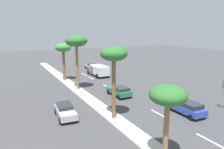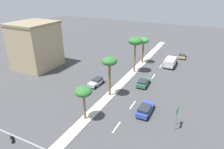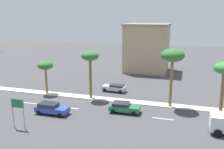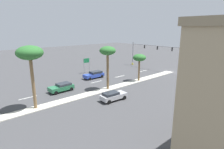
{
  "view_description": "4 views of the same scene",
  "coord_description": "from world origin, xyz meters",
  "px_view_note": "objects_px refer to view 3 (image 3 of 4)",
  "views": [
    {
      "loc": [
        -10.05,
        1.33,
        9.3
      ],
      "look_at": [
        2.58,
        25.82,
        3.55
      ],
      "focal_mm": 34.37,
      "sensor_mm": 36.0,
      "label": 1
    },
    {
      "loc": [
        14.96,
        -9.06,
        19.14
      ],
      "look_at": [
        -0.79,
        22.86,
        3.22
      ],
      "focal_mm": 31.84,
      "sensor_mm": 36.0,
      "label": 2
    },
    {
      "loc": [
        35.93,
        35.03,
        13.08
      ],
      "look_at": [
        -1.91,
        23.38,
        3.73
      ],
      "focal_mm": 39.87,
      "sensor_mm": 36.0,
      "label": 3
    },
    {
      "loc": [
        -24.1,
        40.34,
        10.69
      ],
      "look_at": [
        -1.38,
        20.5,
        3.03
      ],
      "focal_mm": 29.34,
      "sensor_mm": 36.0,
      "label": 4
    }
  ],
  "objects_px": {
    "sedan_blue_center": "(51,108)",
    "sedan_green_trailing": "(124,107)",
    "palm_tree_trailing": "(45,66)",
    "commercial_building": "(147,48)",
    "palm_tree_inboard": "(173,57)",
    "sedan_silver_left": "(115,88)",
    "palm_tree_far": "(90,58)",
    "directional_road_sign": "(18,107)"
  },
  "relations": [
    {
      "from": "sedan_blue_center",
      "to": "directional_road_sign",
      "type": "bearing_deg",
      "value": -15.49
    },
    {
      "from": "palm_tree_trailing",
      "to": "palm_tree_inboard",
      "type": "relative_size",
      "value": 0.65
    },
    {
      "from": "directional_road_sign",
      "to": "commercial_building",
      "type": "distance_m",
      "value": 37.43
    },
    {
      "from": "palm_tree_inboard",
      "to": "sedan_silver_left",
      "type": "bearing_deg",
      "value": -115.39
    },
    {
      "from": "commercial_building",
      "to": "palm_tree_inboard",
      "type": "height_order",
      "value": "commercial_building"
    },
    {
      "from": "commercial_building",
      "to": "palm_tree_inboard",
      "type": "bearing_deg",
      "value": 17.62
    },
    {
      "from": "directional_road_sign",
      "to": "palm_tree_trailing",
      "type": "xyz_separation_m",
      "value": [
        -13.03,
        -4.2,
        2.11
      ]
    },
    {
      "from": "palm_tree_inboard",
      "to": "sedan_blue_center",
      "type": "bearing_deg",
      "value": -63.53
    },
    {
      "from": "palm_tree_trailing",
      "to": "commercial_building",
      "type": "bearing_deg",
      "value": 149.78
    },
    {
      "from": "sedan_silver_left",
      "to": "sedan_blue_center",
      "type": "distance_m",
      "value": 13.46
    },
    {
      "from": "directional_road_sign",
      "to": "commercial_building",
      "type": "height_order",
      "value": "commercial_building"
    },
    {
      "from": "palm_tree_trailing",
      "to": "palm_tree_far",
      "type": "xyz_separation_m",
      "value": [
        0.14,
        8.26,
        1.88
      ]
    },
    {
      "from": "directional_road_sign",
      "to": "sedan_silver_left",
      "type": "bearing_deg",
      "value": 158.75
    },
    {
      "from": "palm_tree_inboard",
      "to": "commercial_building",
      "type": "bearing_deg",
      "value": -162.38
    },
    {
      "from": "palm_tree_inboard",
      "to": "sedan_green_trailing",
      "type": "xyz_separation_m",
      "value": [
        4.22,
        -5.93,
        -6.69
      ]
    },
    {
      "from": "palm_tree_far",
      "to": "palm_tree_inboard",
      "type": "bearing_deg",
      "value": 88.99
    },
    {
      "from": "palm_tree_trailing",
      "to": "sedan_green_trailing",
      "type": "height_order",
      "value": "palm_tree_trailing"
    },
    {
      "from": "sedan_silver_left",
      "to": "sedan_green_trailing",
      "type": "bearing_deg",
      "value": 24.16
    },
    {
      "from": "palm_tree_far",
      "to": "sedan_silver_left",
      "type": "bearing_deg",
      "value": 148.91
    },
    {
      "from": "commercial_building",
      "to": "palm_tree_far",
      "type": "distance_m",
      "value": 23.84
    },
    {
      "from": "palm_tree_trailing",
      "to": "sedan_silver_left",
      "type": "xyz_separation_m",
      "value": [
        -4.36,
        10.97,
        -4.02
      ]
    },
    {
      "from": "commercial_building",
      "to": "sedan_green_trailing",
      "type": "relative_size",
      "value": 2.67
    },
    {
      "from": "commercial_building",
      "to": "sedan_green_trailing",
      "type": "distance_m",
      "value": 28.16
    },
    {
      "from": "commercial_building",
      "to": "palm_tree_trailing",
      "type": "height_order",
      "value": "commercial_building"
    },
    {
      "from": "sedan_blue_center",
      "to": "sedan_green_trailing",
      "type": "height_order",
      "value": "sedan_blue_center"
    },
    {
      "from": "directional_road_sign",
      "to": "commercial_building",
      "type": "relative_size",
      "value": 0.32
    },
    {
      "from": "palm_tree_trailing",
      "to": "sedan_blue_center",
      "type": "bearing_deg",
      "value": 35.07
    },
    {
      "from": "directional_road_sign",
      "to": "sedan_silver_left",
      "type": "relative_size",
      "value": 0.85
    },
    {
      "from": "palm_tree_inboard",
      "to": "sedan_green_trailing",
      "type": "bearing_deg",
      "value": -54.56
    },
    {
      "from": "commercial_building",
      "to": "sedan_silver_left",
      "type": "distance_m",
      "value": 19.54
    },
    {
      "from": "palm_tree_far",
      "to": "sedan_blue_center",
      "type": "xyz_separation_m",
      "value": [
        7.85,
        -2.65,
        -5.84
      ]
    },
    {
      "from": "directional_road_sign",
      "to": "commercial_building",
      "type": "xyz_separation_m",
      "value": [
        -36.14,
        9.26,
        3.01
      ]
    },
    {
      "from": "palm_tree_inboard",
      "to": "sedan_silver_left",
      "type": "distance_m",
      "value": 12.89
    },
    {
      "from": "palm_tree_trailing",
      "to": "sedan_green_trailing",
      "type": "xyz_separation_m",
      "value": [
        4.58,
        14.98,
        -4.0
      ]
    },
    {
      "from": "palm_tree_inboard",
      "to": "sedan_green_trailing",
      "type": "relative_size",
      "value": 2.0
    },
    {
      "from": "palm_tree_far",
      "to": "sedan_blue_center",
      "type": "distance_m",
      "value": 10.14
    },
    {
      "from": "commercial_building",
      "to": "palm_tree_inboard",
      "type": "xyz_separation_m",
      "value": [
        23.47,
        7.46,
        1.78
      ]
    },
    {
      "from": "sedan_silver_left",
      "to": "directional_road_sign",
      "type": "bearing_deg",
      "value": -21.25
    },
    {
      "from": "sedan_green_trailing",
      "to": "palm_tree_far",
      "type": "bearing_deg",
      "value": -123.48
    },
    {
      "from": "commercial_building",
      "to": "palm_tree_trailing",
      "type": "bearing_deg",
      "value": -30.22
    },
    {
      "from": "palm_tree_far",
      "to": "commercial_building",
      "type": "bearing_deg",
      "value": 167.39
    },
    {
      "from": "sedan_blue_center",
      "to": "sedan_green_trailing",
      "type": "distance_m",
      "value": 9.97
    }
  ]
}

